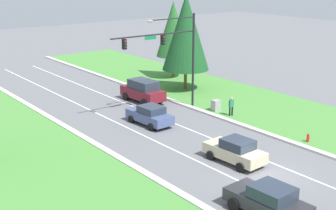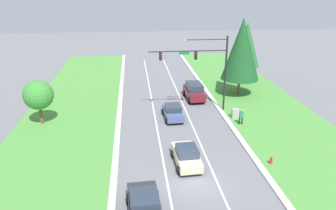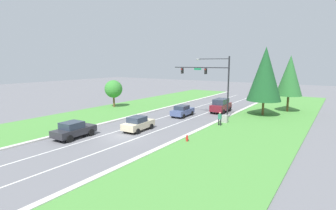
{
  "view_description": "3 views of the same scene",
  "coord_description": "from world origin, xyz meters",
  "px_view_note": "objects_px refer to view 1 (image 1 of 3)",
  "views": [
    {
      "loc": [
        -20.42,
        -16.88,
        11.99
      ],
      "look_at": [
        -0.44,
        9.07,
        2.41
      ],
      "focal_mm": 50.0,
      "sensor_mm": 36.0,
      "label": 1
    },
    {
      "loc": [
        -3.94,
        -19.86,
        13.49
      ],
      "look_at": [
        -0.53,
        11.31,
        1.83
      ],
      "focal_mm": 35.0,
      "sensor_mm": 36.0,
      "label": 2
    },
    {
      "loc": [
        18.58,
        -19.24,
        7.55
      ],
      "look_at": [
        -1.2,
        10.32,
        1.74
      ],
      "focal_mm": 28.0,
      "sensor_mm": 36.0,
      "label": 3
    }
  ],
  "objects_px": {
    "champagne_sedan": "(235,151)",
    "burgundy_suv": "(143,91)",
    "pedestrian": "(231,106)",
    "fire_hydrant": "(308,138)",
    "utility_cabinet": "(216,106)",
    "traffic_signal_mast": "(172,48)",
    "conifer_near_right_tree": "(186,32)",
    "slate_blue_sedan": "(150,115)",
    "charcoal_sedan": "(268,200)",
    "conifer_far_right_tree": "(173,29)"
  },
  "relations": [
    {
      "from": "burgundy_suv",
      "to": "conifer_far_right_tree",
      "type": "relative_size",
      "value": 0.55
    },
    {
      "from": "traffic_signal_mast",
      "to": "champagne_sedan",
      "type": "relative_size",
      "value": 2.01
    },
    {
      "from": "pedestrian",
      "to": "charcoal_sedan",
      "type": "bearing_deg",
      "value": 59.28
    },
    {
      "from": "burgundy_suv",
      "to": "fire_hydrant",
      "type": "distance_m",
      "value": 16.39
    },
    {
      "from": "burgundy_suv",
      "to": "utility_cabinet",
      "type": "bearing_deg",
      "value": -65.85
    },
    {
      "from": "slate_blue_sedan",
      "to": "conifer_far_right_tree",
      "type": "bearing_deg",
      "value": 42.86
    },
    {
      "from": "traffic_signal_mast",
      "to": "charcoal_sedan",
      "type": "xyz_separation_m",
      "value": [
        -7.25,
        -17.08,
        -4.71
      ]
    },
    {
      "from": "traffic_signal_mast",
      "to": "fire_hydrant",
      "type": "distance_m",
      "value": 13.39
    },
    {
      "from": "slate_blue_sedan",
      "to": "conifer_far_right_tree",
      "type": "xyz_separation_m",
      "value": [
        11.74,
        11.9,
        4.78
      ]
    },
    {
      "from": "traffic_signal_mast",
      "to": "slate_blue_sedan",
      "type": "height_order",
      "value": "traffic_signal_mast"
    },
    {
      "from": "burgundy_suv",
      "to": "fire_hydrant",
      "type": "height_order",
      "value": "burgundy_suv"
    },
    {
      "from": "fire_hydrant",
      "to": "pedestrian",
      "type": "bearing_deg",
      "value": 89.57
    },
    {
      "from": "burgundy_suv",
      "to": "champagne_sedan",
      "type": "bearing_deg",
      "value": -105.13
    },
    {
      "from": "charcoal_sedan",
      "to": "utility_cabinet",
      "type": "xyz_separation_m",
      "value": [
        10.24,
        14.7,
        -0.33
      ]
    },
    {
      "from": "utility_cabinet",
      "to": "charcoal_sedan",
      "type": "bearing_deg",
      "value": -124.84
    },
    {
      "from": "utility_cabinet",
      "to": "conifer_far_right_tree",
      "type": "bearing_deg",
      "value": 67.69
    },
    {
      "from": "slate_blue_sedan",
      "to": "burgundy_suv",
      "type": "bearing_deg",
      "value": 57.52
    },
    {
      "from": "traffic_signal_mast",
      "to": "utility_cabinet",
      "type": "xyz_separation_m",
      "value": [
        2.99,
        -2.38,
        -5.04
      ]
    },
    {
      "from": "fire_hydrant",
      "to": "conifer_far_right_tree",
      "type": "xyz_separation_m",
      "value": [
        5.15,
        22.13,
        5.22
      ]
    },
    {
      "from": "slate_blue_sedan",
      "to": "conifer_near_right_tree",
      "type": "xyz_separation_m",
      "value": [
        9.33,
        6.83,
        5.15
      ]
    },
    {
      "from": "champagne_sedan",
      "to": "pedestrian",
      "type": "relative_size",
      "value": 2.48
    },
    {
      "from": "charcoal_sedan",
      "to": "fire_hydrant",
      "type": "xyz_separation_m",
      "value": [
        10.22,
        5.11,
        -0.51
      ]
    },
    {
      "from": "utility_cabinet",
      "to": "conifer_near_right_tree",
      "type": "distance_m",
      "value": 9.62
    },
    {
      "from": "charcoal_sedan",
      "to": "champagne_sedan",
      "type": "distance_m",
      "value": 6.8
    },
    {
      "from": "burgundy_suv",
      "to": "charcoal_sedan",
      "type": "xyz_separation_m",
      "value": [
        -7.0,
        -21.16,
        -0.22
      ]
    },
    {
      "from": "traffic_signal_mast",
      "to": "utility_cabinet",
      "type": "relative_size",
      "value": 8.14
    },
    {
      "from": "champagne_sedan",
      "to": "conifer_near_right_tree",
      "type": "distance_m",
      "value": 19.56
    },
    {
      "from": "champagne_sedan",
      "to": "pedestrian",
      "type": "height_order",
      "value": "pedestrian"
    },
    {
      "from": "pedestrian",
      "to": "champagne_sedan",
      "type": "bearing_deg",
      "value": 54.33
    },
    {
      "from": "pedestrian",
      "to": "slate_blue_sedan",
      "type": "bearing_deg",
      "value": -12.26
    },
    {
      "from": "charcoal_sedan",
      "to": "conifer_far_right_tree",
      "type": "bearing_deg",
      "value": 57.62
    },
    {
      "from": "pedestrian",
      "to": "fire_hydrant",
      "type": "relative_size",
      "value": 2.41
    },
    {
      "from": "traffic_signal_mast",
      "to": "champagne_sedan",
      "type": "height_order",
      "value": "traffic_signal_mast"
    },
    {
      "from": "traffic_signal_mast",
      "to": "burgundy_suv",
      "type": "xyz_separation_m",
      "value": [
        -0.25,
        4.08,
        -4.49
      ]
    },
    {
      "from": "utility_cabinet",
      "to": "fire_hydrant",
      "type": "distance_m",
      "value": 9.6
    },
    {
      "from": "slate_blue_sedan",
      "to": "charcoal_sedan",
      "type": "relative_size",
      "value": 0.96
    },
    {
      "from": "slate_blue_sedan",
      "to": "pedestrian",
      "type": "height_order",
      "value": "pedestrian"
    },
    {
      "from": "champagne_sedan",
      "to": "conifer_near_right_tree",
      "type": "xyz_separation_m",
      "value": [
        9.42,
        16.36,
        5.14
      ]
    },
    {
      "from": "conifer_near_right_tree",
      "to": "conifer_far_right_tree",
      "type": "xyz_separation_m",
      "value": [
        2.41,
        5.07,
        -0.37
      ]
    },
    {
      "from": "conifer_near_right_tree",
      "to": "conifer_far_right_tree",
      "type": "relative_size",
      "value": 1.13
    },
    {
      "from": "slate_blue_sedan",
      "to": "champagne_sedan",
      "type": "xyz_separation_m",
      "value": [
        -0.09,
        -9.53,
        0.01
      ]
    },
    {
      "from": "fire_hydrant",
      "to": "conifer_near_right_tree",
      "type": "bearing_deg",
      "value": 80.86
    },
    {
      "from": "conifer_near_right_tree",
      "to": "charcoal_sedan",
      "type": "bearing_deg",
      "value": -120.34
    },
    {
      "from": "burgundy_suv",
      "to": "charcoal_sedan",
      "type": "relative_size",
      "value": 1.08
    },
    {
      "from": "champagne_sedan",
      "to": "utility_cabinet",
      "type": "distance_m",
      "value": 11.13
    },
    {
      "from": "pedestrian",
      "to": "utility_cabinet",
      "type": "bearing_deg",
      "value": -80.64
    },
    {
      "from": "traffic_signal_mast",
      "to": "pedestrian",
      "type": "xyz_separation_m",
      "value": [
        3.04,
        -4.18,
        -4.62
      ]
    },
    {
      "from": "utility_cabinet",
      "to": "pedestrian",
      "type": "height_order",
      "value": "pedestrian"
    },
    {
      "from": "champagne_sedan",
      "to": "burgundy_suv",
      "type": "bearing_deg",
      "value": 74.3
    },
    {
      "from": "pedestrian",
      "to": "fire_hydrant",
      "type": "height_order",
      "value": "pedestrian"
    }
  ]
}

